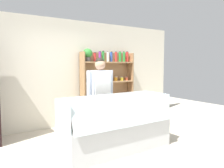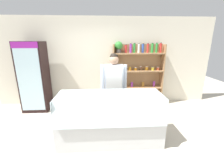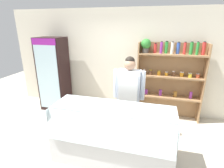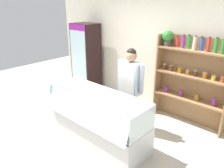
% 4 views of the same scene
% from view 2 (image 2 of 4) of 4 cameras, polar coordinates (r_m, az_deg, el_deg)
% --- Properties ---
extents(ground_plane, '(12.00, 12.00, 0.00)m').
position_cam_2_polar(ground_plane, '(3.39, -2.14, -19.88)').
color(ground_plane, beige).
extents(back_wall, '(6.80, 0.10, 2.70)m').
position_cam_2_polar(back_wall, '(4.82, -2.87, 8.40)').
color(back_wall, silver).
rests_on(back_wall, ground).
extents(drinks_fridge, '(0.71, 0.59, 1.99)m').
position_cam_2_polar(drinks_fridge, '(4.84, -27.51, 2.33)').
color(drinks_fridge, black).
rests_on(drinks_fridge, ground).
extents(shelving_unit, '(1.56, 0.29, 1.98)m').
position_cam_2_polar(shelving_unit, '(4.74, 9.22, 5.47)').
color(shelving_unit, '#9E754C').
rests_on(shelving_unit, ground).
extents(deli_display_case, '(2.04, 0.79, 1.01)m').
position_cam_2_polar(deli_display_case, '(3.18, -0.89, -15.78)').
color(deli_display_case, silver).
rests_on(deli_display_case, ground).
extents(shop_clerk, '(0.64, 0.25, 1.72)m').
position_cam_2_polar(shop_clerk, '(3.63, 0.68, 0.69)').
color(shop_clerk, '#383D51').
rests_on(shop_clerk, ground).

